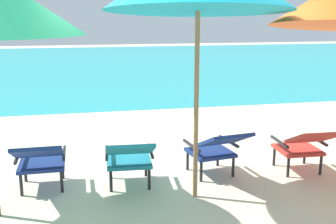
% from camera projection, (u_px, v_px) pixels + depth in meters
% --- Properties ---
extents(ground_plane, '(40.00, 40.00, 0.00)m').
position_uv_depth(ground_plane, '(134.00, 110.00, 8.87)').
color(ground_plane, beige).
extents(ocean_band, '(40.00, 18.00, 0.01)m').
position_uv_depth(ocean_band, '(106.00, 63.00, 17.40)').
color(ocean_band, '#28B2B7').
rests_on(ocean_band, ground_plane).
extents(lounge_chair_far_left, '(0.55, 0.88, 0.68)m').
position_uv_depth(lounge_chair_far_left, '(40.00, 159.00, 4.67)').
color(lounge_chair_far_left, navy).
rests_on(lounge_chair_far_left, ground_plane).
extents(lounge_chair_near_left, '(0.59, 0.91, 0.68)m').
position_uv_depth(lounge_chair_near_left, '(130.00, 156.00, 4.76)').
color(lounge_chair_near_left, teal).
rests_on(lounge_chair_near_left, ground_plane).
extents(lounge_chair_near_right, '(0.66, 0.94, 0.68)m').
position_uv_depth(lounge_chair_near_right, '(217.00, 147.00, 5.09)').
color(lounge_chair_near_right, navy).
rests_on(lounge_chair_near_right, ground_plane).
extents(lounge_chair_far_right, '(0.57, 0.89, 0.68)m').
position_uv_depth(lounge_chair_far_right, '(305.00, 144.00, 5.20)').
color(lounge_chair_far_right, red).
rests_on(lounge_chair_far_right, ground_plane).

